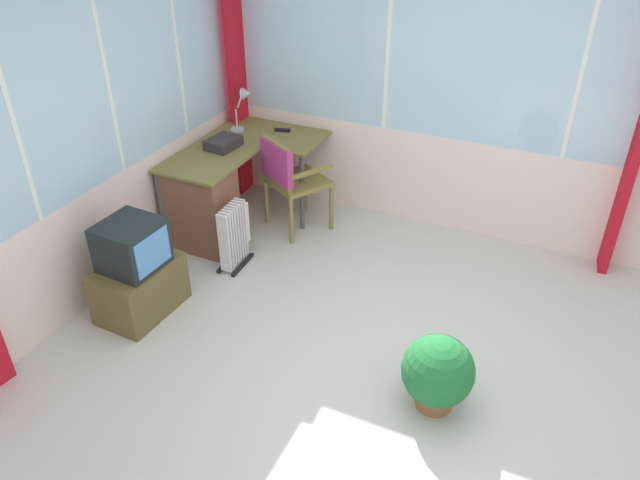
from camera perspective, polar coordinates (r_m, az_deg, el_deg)
The scene contains 12 objects.
ground at distance 4.27m, azimuth 5.46°, elevation -12.92°, with size 5.27×5.69×0.06m, color beige.
north_window_panel at distance 4.64m, azimuth -22.59°, elevation 9.50°, with size 4.27×0.07×2.75m.
east_window_panel at distance 5.37m, azimuth 14.48°, elevation 13.79°, with size 0.07×4.69×2.75m.
curtain_corner at distance 6.06m, azimuth -7.77°, elevation 16.11°, with size 0.32×0.07×2.65m, color red.
desk at distance 5.47m, azimuth -10.55°, elevation 3.78°, with size 1.44×1.04×0.77m.
desk_lamp at distance 5.89m, azimuth -7.12°, elevation 12.74°, with size 0.22×0.19×0.40m.
tv_remote at distance 5.88m, azimuth -3.56°, elevation 10.26°, with size 0.04×0.15×0.02m, color black.
paper_tray at distance 5.57m, azimuth -9.06°, elevation 8.99°, with size 0.30×0.23×0.09m, color #2D292B.
wooden_armchair at distance 5.48m, azimuth -3.15°, elevation 6.28°, with size 0.66×0.66×0.91m.
tv_on_stand at distance 4.76m, azimuth -16.81°, elevation -3.05°, with size 0.66×0.47×0.78m.
space_heater at distance 5.17m, azimuth -8.01°, elevation 0.50°, with size 0.39×0.19×0.57m.
potted_plant at distance 3.93m, azimuth 10.98°, elevation -12.12°, with size 0.46×0.46×0.52m.
Camera 1 is at (-2.88, -0.90, 2.99)m, focal length 34.09 mm.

